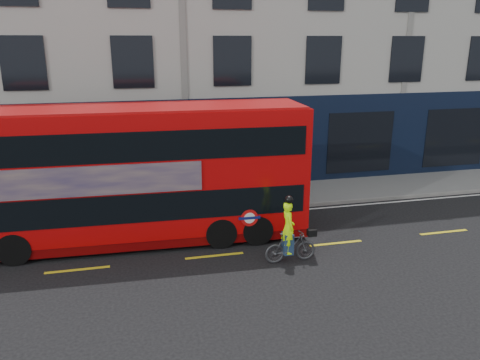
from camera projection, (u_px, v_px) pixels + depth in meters
name	position (u px, v px, depth m)	size (l,w,h in m)	color
ground	(224.00, 279.00, 12.90)	(120.00, 120.00, 0.00)	black
pavement	(193.00, 201.00, 18.95)	(60.00, 3.00, 0.12)	slate
kerb	(198.00, 214.00, 17.55)	(60.00, 0.12, 0.13)	gray
building_terrace	(171.00, 15.00, 22.81)	(50.00, 10.07, 15.00)	#A5A39B
road_edge_line	(199.00, 218.00, 17.28)	(58.00, 0.10, 0.01)	silver
lane_dashes	(214.00, 256.00, 14.30)	(58.00, 0.12, 0.01)	gold
bus	(137.00, 174.00, 14.84)	(10.99, 2.87, 4.39)	#BE0708
cyclist	(290.00, 240.00, 13.74)	(1.57, 0.57, 2.07)	#424447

